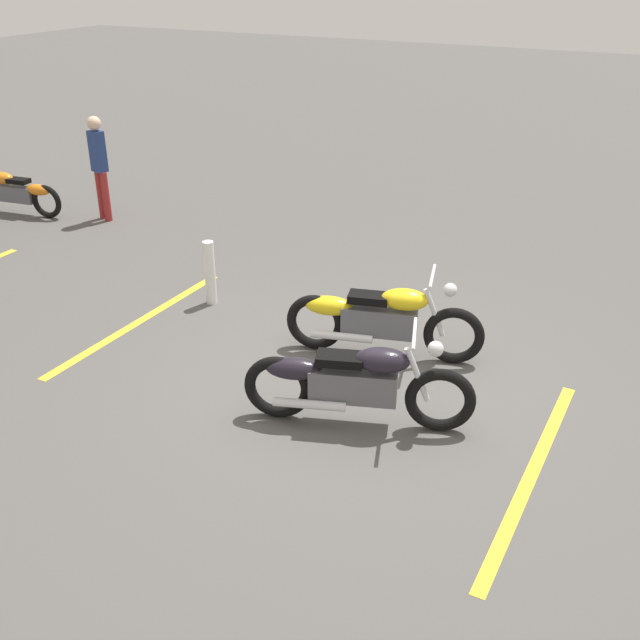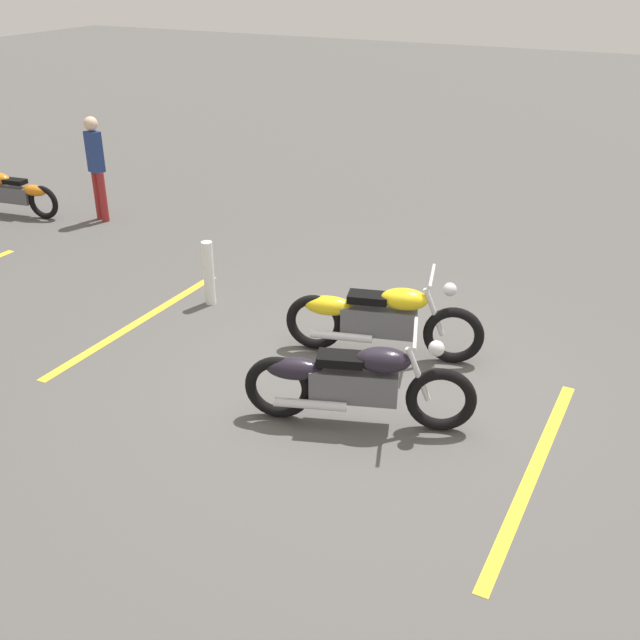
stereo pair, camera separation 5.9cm
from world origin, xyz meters
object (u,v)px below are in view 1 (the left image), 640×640
(motorcycle_dark_foreground, at_px, (352,382))
(motorcycle_row_far_left, at_px, (16,192))
(motorcycle_bright_foreground, at_px, (379,318))
(bystander_near_row, at_px, (99,163))
(bollard_post, at_px, (210,273))

(motorcycle_dark_foreground, bearing_deg, motorcycle_row_far_left, 139.43)
(motorcycle_bright_foreground, relative_size, bystander_near_row, 1.26)
(bystander_near_row, bearing_deg, motorcycle_row_far_left, 125.73)
(motorcycle_row_far_left, xyz_separation_m, bollard_post, (-5.03, 1.54, 0.03))
(bollard_post, bearing_deg, motorcycle_row_far_left, -16.98)
(motorcycle_row_far_left, bearing_deg, bollard_post, 155.81)
(motorcycle_bright_foreground, bearing_deg, bollard_post, 158.28)
(motorcycle_row_far_left, relative_size, bystander_near_row, 1.10)
(motorcycle_bright_foreground, height_order, bollard_post, motorcycle_bright_foreground)
(motorcycle_bright_foreground, relative_size, bollard_post, 2.59)
(motorcycle_dark_foreground, height_order, bystander_near_row, bystander_near_row)
(motorcycle_bright_foreground, height_order, motorcycle_row_far_left, motorcycle_bright_foreground)
(motorcycle_dark_foreground, bearing_deg, motorcycle_bright_foreground, 84.33)
(bystander_near_row, xyz_separation_m, bollard_post, (-3.49, 1.99, -0.54))
(motorcycle_dark_foreground, xyz_separation_m, motorcycle_row_far_left, (7.80, -3.23, -0.07))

